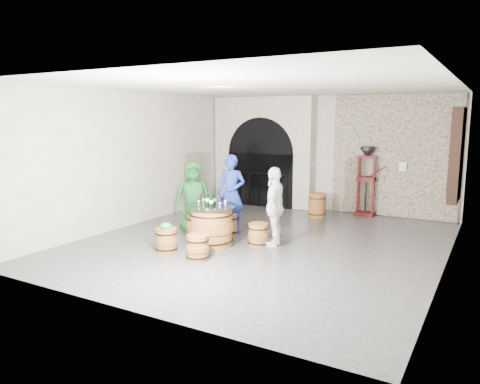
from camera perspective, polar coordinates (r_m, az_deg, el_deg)
The scene contains 31 objects.
ground at distance 9.64m, azimuth 2.99°, elevation -6.26°, with size 8.00×8.00×0.00m, color #2E2E31.
wall_back at distance 13.03m, azimuth 11.03°, elevation 4.78°, with size 8.00×8.00×0.00m, color silver.
wall_front at distance 6.07m, azimuth -14.15°, elevation -0.30°, with size 8.00×8.00×0.00m, color silver.
wall_left at distance 11.34m, azimuth -12.97°, elevation 4.08°, with size 8.00×8.00×0.00m, color silver.
wall_right at distance 8.39m, azimuth 24.96°, elevation 1.69°, with size 8.00×8.00×0.00m, color silver.
ceiling at distance 9.31m, azimuth 3.16°, elevation 13.07°, with size 8.00×8.00×0.00m, color beige.
stone_facing_panel at distance 12.51m, azimuth 18.78°, elevation 4.28°, with size 3.20×0.12×3.18m, color #ACA289.
arched_opening at distance 13.52m, azimuth 2.99°, elevation 5.02°, with size 3.10×0.60×3.19m.
shuttered_window at distance 10.76m, azimuth 25.52°, elevation 4.21°, with size 0.23×1.10×2.00m.
barrel_table at distance 9.28m, azimuth -3.60°, elevation -4.24°, with size 1.09×1.09×0.84m.
barrel_stool_left at distance 10.19m, azimuth -5.61°, elevation -4.11°, with size 0.44×0.44×0.47m.
barrel_stool_far at distance 10.19m, azimuth -1.53°, elevation -4.07°, with size 0.44×0.44×0.47m.
barrel_stool_right at distance 9.31m, azimuth 2.32°, elevation -5.36°, with size 0.44×0.44×0.47m.
barrel_stool_near_right at distance 8.44m, azimuth -5.32°, elevation -6.94°, with size 0.44×0.44×0.47m.
barrel_stool_near_left at distance 9.01m, azimuth -9.23°, elevation -5.97°, with size 0.44×0.44×0.47m.
green_cap at distance 8.94m, azimuth -9.27°, elevation -4.22°, with size 0.26×0.22×0.12m.
person_green at distance 10.20m, azimuth -5.93°, elevation -0.72°, with size 0.80×0.52×1.64m, color #12411A.
person_blue at distance 10.26m, azimuth -1.10°, elevation -0.22°, with size 0.65×0.43×1.78m, color navy.
person_white at distance 9.20m, azimuth 4.38°, elevation -1.86°, with size 0.95×0.39×1.62m, color white.
wine_bottle_left at distance 9.25m, azimuth -4.14°, elevation -0.80°, with size 0.08×0.08×0.32m.
wine_bottle_center at distance 9.03m, azimuth -3.64°, elevation -1.04°, with size 0.08×0.08×0.32m.
wine_bottle_right at distance 9.24m, azimuth -3.31°, elevation -0.80°, with size 0.08×0.08×0.32m.
tasting_glass_a at distance 9.24m, azimuth -5.21°, elevation -1.34°, with size 0.05×0.05×0.10m, color #A76E20, non-canonical shape.
tasting_glass_b at distance 9.13m, azimuth -1.85°, elevation -1.44°, with size 0.05×0.05×0.10m, color #A76E20, non-canonical shape.
tasting_glass_c at distance 9.34m, azimuth -3.45°, elevation -1.20°, with size 0.05×0.05×0.10m, color #A76E20, non-canonical shape.
tasting_glass_d at distance 9.26m, azimuth -1.83°, elevation -1.29°, with size 0.05×0.05×0.10m, color #A76E20, non-canonical shape.
tasting_glass_e at distance 8.98m, azimuth -2.56°, elevation -1.62°, with size 0.05×0.05×0.10m, color #A76E20, non-canonical shape.
tasting_glass_f at distance 9.43m, azimuth -4.62°, elevation -1.12°, with size 0.05×0.05×0.10m, color #A76E20, non-canonical shape.
side_barrel at distance 12.09m, azimuth 9.66°, elevation -1.65°, with size 0.48×0.48×0.64m.
corking_press at distance 12.47m, azimuth 15.59°, elevation 1.96°, with size 0.75×0.41×1.84m.
control_box at distance 12.41m, azimuth 19.78°, elevation 3.03°, with size 0.18×0.10×0.22m, color silver.
Camera 1 is at (4.17, -8.30, 2.58)m, focal length 34.00 mm.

